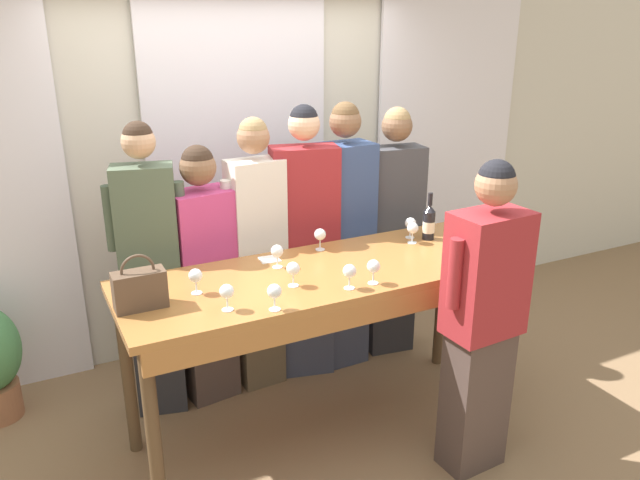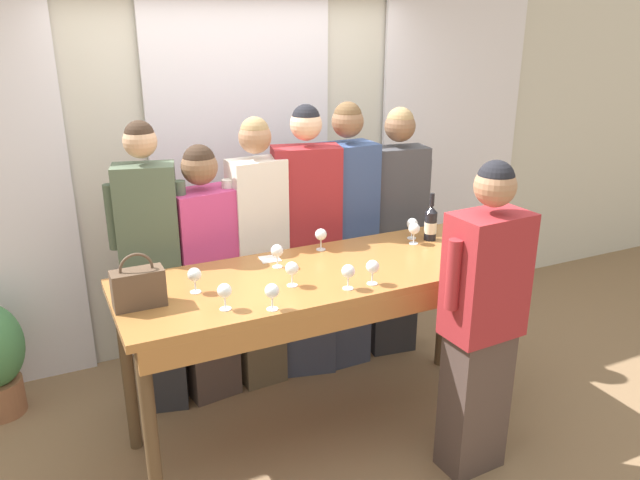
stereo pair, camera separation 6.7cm
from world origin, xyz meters
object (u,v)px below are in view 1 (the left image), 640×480
(wine_glass_front_right, at_px, (293,269))
(guest_pink_top, at_px, (205,273))
(guest_striped_shirt, at_px, (305,243))
(wine_glass_front_mid, at_px, (196,276))
(guest_beige_cap, at_px, (393,229))
(wine_bottle, at_px, (429,223))
(wine_glass_center_left, at_px, (459,231))
(host_pouring, at_px, (483,320))
(wine_glass_center_right, at_px, (410,224))
(guest_navy_coat, at_px, (344,235))
(guest_olive_jacket, at_px, (151,269))
(guest_cream_sweater, at_px, (257,251))
(wine_glass_back_mid, at_px, (374,267))
(tasting_bar, at_px, (329,292))
(wine_glass_near_host, at_px, (274,292))
(wine_glass_back_left, at_px, (277,252))
(wine_glass_front_left, at_px, (320,235))
(wine_glass_back_right, at_px, (227,292))
(handbag, at_px, (140,289))
(wine_glass_by_bottle, at_px, (349,272))
(wine_glass_center_mid, at_px, (413,229))

(wine_glass_front_right, relative_size, guest_pink_top, 0.08)
(guest_pink_top, xyz_separation_m, guest_striped_shirt, (0.69, 0.00, 0.09))
(wine_glass_front_mid, xyz_separation_m, guest_beige_cap, (1.61, 0.65, -0.19))
(wine_bottle, height_order, wine_glass_center_left, wine_bottle)
(host_pouring, bearing_deg, wine_glass_front_mid, 153.56)
(wine_glass_center_right, bearing_deg, guest_navy_coat, 119.30)
(guest_olive_jacket, relative_size, guest_cream_sweater, 1.01)
(wine_glass_front_right, xyz_separation_m, wine_glass_back_mid, (0.39, -0.16, 0.00))
(tasting_bar, distance_m, wine_glass_near_host, 0.59)
(wine_glass_back_left, bearing_deg, wine_glass_front_right, -95.57)
(host_pouring, bearing_deg, wine_glass_back_mid, 141.47)
(wine_glass_front_mid, bearing_deg, wine_glass_front_left, 18.40)
(guest_pink_top, bearing_deg, wine_glass_center_left, -25.68)
(guest_beige_cap, bearing_deg, wine_glass_center_right, -109.87)
(guest_navy_coat, bearing_deg, wine_glass_front_right, -133.03)
(wine_glass_front_right, relative_size, guest_navy_coat, 0.07)
(wine_glass_center_left, bearing_deg, wine_glass_back_right, -171.81)
(wine_glass_front_right, bearing_deg, wine_glass_back_right, -163.57)
(wine_bottle, xyz_separation_m, guest_cream_sweater, (-0.96, 0.50, -0.20))
(wine_glass_front_right, bearing_deg, host_pouring, -31.69)
(guest_cream_sweater, distance_m, guest_navy_coat, 0.63)
(wine_glass_front_mid, relative_size, wine_glass_center_right, 1.00)
(wine_glass_back_right, height_order, guest_olive_jacket, guest_olive_jacket)
(wine_glass_center_left, distance_m, guest_cream_sweater, 1.27)
(wine_glass_front_right, height_order, guest_cream_sweater, guest_cream_sweater)
(guest_striped_shirt, bearing_deg, guest_navy_coat, 0.00)
(guest_navy_coat, bearing_deg, wine_glass_front_left, -134.88)
(wine_glass_back_mid, distance_m, guest_navy_coat, 1.02)
(wine_glass_front_left, distance_m, guest_beige_cap, 0.87)
(wine_bottle, bearing_deg, guest_olive_jacket, 163.01)
(guest_pink_top, xyz_separation_m, guest_navy_coat, (0.98, 0.00, 0.09))
(guest_pink_top, relative_size, guest_striped_shirt, 0.90)
(handbag, bearing_deg, wine_glass_near_host, -28.88)
(host_pouring, bearing_deg, wine_glass_front_left, 116.78)
(wine_glass_by_bottle, bearing_deg, wine_glass_front_mid, 157.69)
(wine_glass_by_bottle, relative_size, guest_cream_sweater, 0.07)
(wine_glass_center_mid, distance_m, guest_striped_shirt, 0.74)
(wine_glass_front_mid, bearing_deg, tasting_bar, -3.55)
(guest_cream_sweater, bearing_deg, wine_glass_center_left, -32.62)
(handbag, xyz_separation_m, guest_cream_sweater, (0.87, 0.69, -0.19))
(wine_glass_back_mid, relative_size, wine_glass_near_host, 1.00)
(wine_glass_near_host, bearing_deg, tasting_bar, 34.24)
(wine_glass_near_host, distance_m, guest_navy_coat, 1.38)
(wine_glass_front_mid, distance_m, wine_glass_back_mid, 0.92)
(guest_striped_shirt, xyz_separation_m, guest_navy_coat, (0.29, 0.00, 0.00))
(wine_glass_center_right, height_order, guest_olive_jacket, guest_olive_jacket)
(tasting_bar, height_order, guest_pink_top, guest_pink_top)
(wine_bottle, height_order, wine_glass_center_mid, wine_bottle)
(wine_bottle, relative_size, wine_glass_back_right, 2.26)
(wine_glass_center_right, xyz_separation_m, wine_glass_back_right, (-1.38, -0.47, 0.00))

